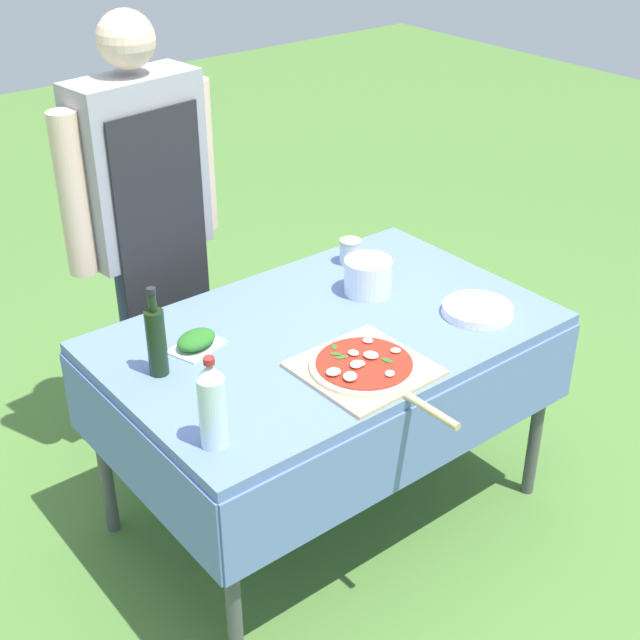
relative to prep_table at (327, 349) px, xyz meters
The scene contains 10 objects.
ground_plane 0.68m from the prep_table, ahead, with size 12.00×12.00×0.00m, color #517F38.
prep_table is the anchor object (origin of this frame).
person_cook 0.83m from the prep_table, 107.11° to the left, with size 0.62×0.25×1.66m.
pizza_on_peel 0.29m from the prep_table, 104.64° to the right, with size 0.36×0.56×0.05m.
oil_bottle 0.59m from the prep_table, 169.20° to the left, with size 0.06×0.06×0.28m.
water_bottle 0.70m from the prep_table, 155.06° to the right, with size 0.07×0.07×0.27m.
herb_container 0.43m from the prep_table, 157.81° to the left, with size 0.19×0.16×0.05m.
mixing_tub 0.32m from the prep_table, 21.28° to the left, with size 0.16×0.16×0.12m, color silver.
plate_stack 0.51m from the prep_table, 28.03° to the right, with size 0.23×0.23×0.03m.
sauce_jar 0.50m from the prep_table, 40.76° to the left, with size 0.08×0.08×0.09m.
Camera 1 is at (-1.55, -1.91, 2.20)m, focal length 50.00 mm.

